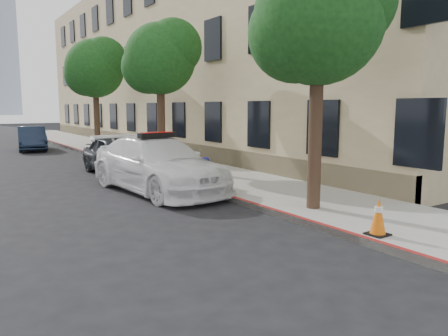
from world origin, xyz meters
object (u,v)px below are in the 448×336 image
(police_car, at_px, (158,164))
(parked_car_far, at_px, (32,138))
(traffic_cone, at_px, (378,216))
(parked_car_mid, at_px, (118,155))
(fire_hydrant, at_px, (205,171))

(police_car, xyz_separation_m, parked_car_far, (-0.93, 14.64, -0.12))
(police_car, distance_m, traffic_cone, 6.69)
(police_car, relative_size, parked_car_far, 1.38)
(parked_car_far, distance_m, traffic_cone, 21.32)
(parked_car_mid, xyz_separation_m, traffic_cone, (1.15, -10.22, -0.21))
(traffic_cone, bearing_deg, fire_hydrant, 90.02)
(parked_car_mid, relative_size, traffic_cone, 5.98)
(parked_car_far, height_order, fire_hydrant, parked_car_far)
(police_car, xyz_separation_m, parked_car_mid, (0.10, 3.66, -0.08))
(parked_car_mid, xyz_separation_m, parked_car_far, (-1.03, 10.99, -0.04))
(parked_car_far, bearing_deg, police_car, -78.97)
(police_car, distance_m, fire_hydrant, 1.39)
(fire_hydrant, relative_size, traffic_cone, 1.19)
(parked_car_mid, height_order, fire_hydrant, parked_car_mid)
(police_car, relative_size, traffic_cone, 8.06)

